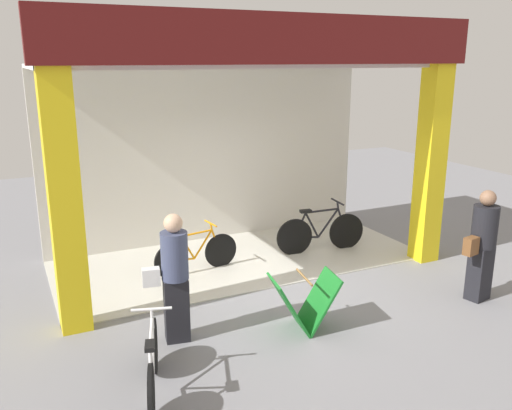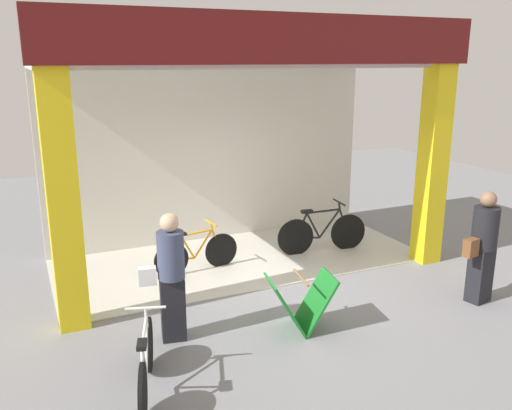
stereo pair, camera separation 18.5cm
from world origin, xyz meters
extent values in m
plane|color=gray|center=(0.00, 0.00, 0.00)|extent=(20.41, 20.41, 0.00)
cube|color=beige|center=(0.00, 1.35, 0.01)|extent=(6.20, 2.69, 0.02)
cube|color=silver|center=(0.00, 2.69, 1.66)|extent=(6.20, 0.12, 3.31)
cube|color=yellow|center=(-2.91, 0.00, 1.66)|extent=(0.38, 0.36, 3.31)
cube|color=yellow|center=(2.91, 0.00, 1.66)|extent=(0.38, 0.36, 3.31)
cube|color=#591414|center=(0.00, -0.15, 3.64)|extent=(6.40, 0.20, 0.67)
cube|color=silver|center=(0.00, 1.35, 3.28)|extent=(6.20, 2.69, 0.06)
cylinder|color=black|center=(-1.30, 1.07, 0.29)|extent=(0.58, 0.10, 0.58)
cylinder|color=black|center=(-0.42, 1.17, 0.29)|extent=(0.58, 0.10, 0.58)
cylinder|color=orange|center=(-1.09, 1.09, 0.27)|extent=(0.39, 0.08, 0.07)
cylinder|color=orange|center=(-1.01, 1.10, 0.45)|extent=(0.25, 0.06, 0.43)
cylinder|color=orange|center=(-0.74, 1.13, 0.46)|extent=(0.35, 0.07, 0.45)
cylinder|color=orange|center=(-0.85, 1.12, 0.67)|extent=(0.55, 0.09, 0.05)
cylinder|color=orange|center=(-1.20, 1.08, 0.48)|extent=(0.19, 0.05, 0.39)
cylinder|color=orange|center=(-0.50, 1.16, 0.48)|extent=(0.17, 0.05, 0.40)
cylinder|color=orange|center=(-0.58, 1.15, 0.73)|extent=(0.05, 0.04, 0.12)
cylinder|color=orange|center=(-0.59, 1.15, 0.79)|extent=(0.07, 0.40, 0.03)
cube|color=black|center=(-1.12, 1.09, 0.69)|extent=(0.18, 0.11, 0.04)
cylinder|color=black|center=(0.98, 1.14, 0.33)|extent=(0.66, 0.12, 0.66)
cylinder|color=black|center=(1.99, 1.02, 0.33)|extent=(0.66, 0.12, 0.66)
cylinder|color=black|center=(1.22, 1.11, 0.31)|extent=(0.45, 0.09, 0.09)
cylinder|color=black|center=(1.31, 1.10, 0.52)|extent=(0.29, 0.07, 0.50)
cylinder|color=black|center=(1.62, 1.06, 0.53)|extent=(0.41, 0.08, 0.52)
cylinder|color=black|center=(1.50, 1.08, 0.77)|extent=(0.64, 0.11, 0.05)
cylinder|color=black|center=(1.09, 1.12, 0.55)|extent=(0.22, 0.06, 0.45)
cylinder|color=black|center=(1.89, 1.03, 0.56)|extent=(0.20, 0.06, 0.46)
cylinder|color=black|center=(1.80, 1.04, 0.85)|extent=(0.06, 0.04, 0.14)
cylinder|color=black|center=(1.79, 1.04, 0.91)|extent=(0.09, 0.46, 0.03)
cube|color=black|center=(1.18, 1.11, 0.79)|extent=(0.21, 0.12, 0.05)
cylinder|color=black|center=(-2.53, -2.32, 0.31)|extent=(0.22, 0.60, 0.61)
cylinder|color=black|center=(-2.25, -1.42, 0.31)|extent=(0.22, 0.60, 0.61)
cylinder|color=white|center=(-2.46, -2.11, 0.28)|extent=(0.15, 0.40, 0.08)
cylinder|color=white|center=(-2.44, -2.03, 0.48)|extent=(0.11, 0.26, 0.46)
cylinder|color=white|center=(-2.35, -1.75, 0.49)|extent=(0.14, 0.37, 0.48)
cylinder|color=white|center=(-2.39, -1.86, 0.71)|extent=(0.20, 0.57, 0.05)
cylinder|color=white|center=(-2.50, -2.22, 0.50)|extent=(0.09, 0.20, 0.41)
cylinder|color=white|center=(-2.28, -1.51, 0.51)|extent=(0.09, 0.18, 0.42)
cylinder|color=white|center=(-2.30, -1.59, 0.78)|extent=(0.05, 0.06, 0.13)
cylinder|color=white|center=(-2.31, -1.60, 0.84)|extent=(0.42, 0.15, 0.03)
cube|color=black|center=(-2.47, -2.14, 0.73)|extent=(0.14, 0.20, 0.05)
cube|color=#197226|center=(-0.47, -1.26, 0.36)|extent=(0.52, 0.61, 0.73)
cube|color=#197226|center=(-0.06, -1.33, 0.36)|extent=(0.52, 0.61, 0.73)
cylinder|color=olive|center=(-0.26, -1.30, 0.72)|extent=(0.12, 0.54, 0.03)
cube|color=black|center=(-1.81, -0.86, 0.41)|extent=(0.33, 0.29, 0.81)
cylinder|color=#3F4766|center=(-1.81, -0.86, 1.11)|extent=(0.38, 0.38, 0.59)
sphere|color=#D8AD8C|center=(-1.81, -0.86, 1.52)|extent=(0.23, 0.23, 0.23)
cube|color=white|center=(-2.10, -0.81, 0.87)|extent=(0.23, 0.16, 0.22)
cube|color=black|center=(2.49, -1.60, 0.40)|extent=(0.36, 0.30, 0.80)
cylinder|color=black|center=(2.49, -1.60, 1.10)|extent=(0.42, 0.42, 0.60)
sphere|color=#8C664C|center=(2.49, -1.60, 1.52)|extent=(0.22, 0.22, 0.22)
cube|color=brown|center=(2.19, -1.66, 0.88)|extent=(0.23, 0.17, 0.25)
camera|label=1|loc=(-3.55, -6.77, 3.39)|focal=37.97mm
camera|label=2|loc=(-3.38, -6.85, 3.39)|focal=37.97mm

